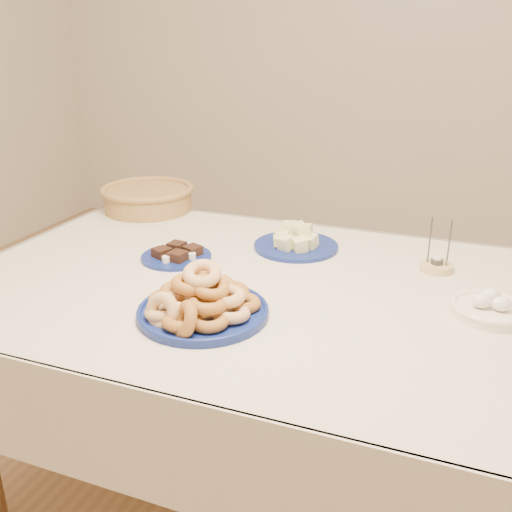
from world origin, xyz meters
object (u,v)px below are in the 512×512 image
(egg_bowl, at_px, (490,308))
(wicker_basket, at_px, (148,197))
(donut_platter, at_px, (201,303))
(melon_plate, at_px, (294,242))
(dining_table, at_px, (262,318))
(brownie_plate, at_px, (177,255))
(candle_holder, at_px, (436,266))

(egg_bowl, bearing_deg, wicker_basket, 159.27)
(donut_platter, relative_size, melon_plate, 1.25)
(dining_table, bearing_deg, brownie_plate, 165.77)
(brownie_plate, xyz_separation_m, candle_holder, (0.75, 0.19, 0.00))
(donut_platter, distance_m, brownie_plate, 0.40)
(wicker_basket, bearing_deg, candle_holder, -11.59)
(melon_plate, bearing_deg, wicker_basket, 162.96)
(donut_platter, xyz_separation_m, brownie_plate, (-0.24, 0.32, -0.03))
(dining_table, relative_size, donut_platter, 4.07)
(brownie_plate, height_order, egg_bowl, egg_bowl)
(wicker_basket, distance_m, candle_holder, 1.12)
(brownie_plate, height_order, wicker_basket, wicker_basket)
(donut_platter, relative_size, egg_bowl, 1.91)
(melon_plate, bearing_deg, candle_holder, -3.04)
(dining_table, relative_size, brownie_plate, 7.79)
(egg_bowl, bearing_deg, brownie_plate, 176.40)
(donut_platter, relative_size, candle_holder, 2.68)
(melon_plate, relative_size, wicker_basket, 0.73)
(melon_plate, bearing_deg, dining_table, -89.67)
(wicker_basket, distance_m, egg_bowl, 1.33)
(dining_table, distance_m, donut_platter, 0.29)
(melon_plate, xyz_separation_m, brownie_plate, (-0.31, -0.21, -0.01))
(brownie_plate, relative_size, wicker_basket, 0.48)
(melon_plate, relative_size, brownie_plate, 1.53)
(melon_plate, xyz_separation_m, candle_holder, (0.44, -0.02, -0.01))
(dining_table, xyz_separation_m, donut_platter, (-0.07, -0.24, 0.14))
(donut_platter, distance_m, egg_bowl, 0.70)
(wicker_basket, bearing_deg, donut_platter, -51.05)
(brownie_plate, distance_m, egg_bowl, 0.89)
(dining_table, xyz_separation_m, wicker_basket, (-0.66, 0.49, 0.16))
(melon_plate, bearing_deg, egg_bowl, -24.68)
(brownie_plate, bearing_deg, melon_plate, 34.49)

